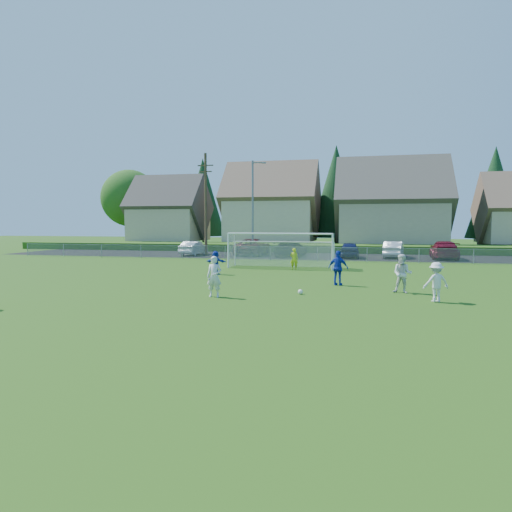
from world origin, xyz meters
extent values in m
plane|color=#193D0C|center=(0.00, 0.00, 0.00)|extent=(160.00, 160.00, 0.00)
plane|color=black|center=(0.00, 27.50, 0.01)|extent=(60.00, 60.00, 0.00)
cube|color=#1E420F|center=(0.00, 35.00, 0.40)|extent=(70.00, 6.00, 0.80)
sphere|color=white|center=(2.92, 4.21, 0.11)|extent=(0.22, 0.22, 0.22)
imported|color=silver|center=(-0.60, 2.65, 0.88)|extent=(0.68, 0.48, 1.77)
imported|color=silver|center=(7.38, 5.61, 0.89)|extent=(1.01, 0.88, 1.77)
imported|color=silver|center=(8.51, 3.54, 0.80)|extent=(1.17, 0.87, 1.61)
imported|color=#122CAC|center=(4.41, 7.57, 0.89)|extent=(1.12, 0.69, 1.77)
imported|color=#122CAC|center=(-3.25, 10.91, 0.73)|extent=(1.40, 0.63, 1.46)
imported|color=#CAD819|center=(1.10, 14.71, 0.74)|extent=(0.55, 0.37, 1.48)
imported|color=silver|center=(-10.61, 26.44, 0.69)|extent=(1.59, 4.22, 1.37)
imported|color=#4D0817|center=(-4.90, 27.77, 0.80)|extent=(2.81, 5.84, 1.60)
imported|color=black|center=(-0.98, 26.84, 0.74)|extent=(2.76, 5.36, 1.49)
imported|color=#141C46|center=(4.49, 26.43, 0.73)|extent=(1.79, 4.29, 1.45)
imported|color=silver|center=(8.41, 27.41, 0.75)|extent=(2.15, 4.70, 1.50)
imported|color=maroon|center=(12.65, 26.78, 0.79)|extent=(2.66, 5.64, 1.59)
cylinder|color=white|center=(-3.65, 15.00, 1.22)|extent=(0.12, 0.12, 2.44)
cylinder|color=white|center=(3.65, 15.00, 1.22)|extent=(0.12, 0.12, 2.44)
cylinder|color=white|center=(0.00, 15.00, 2.44)|extent=(7.30, 0.12, 0.12)
cylinder|color=white|center=(-3.65, 16.80, 0.90)|extent=(0.08, 0.08, 1.80)
cylinder|color=white|center=(3.65, 16.80, 0.90)|extent=(0.08, 0.08, 1.80)
cylinder|color=white|center=(0.00, 16.80, 1.80)|extent=(7.30, 0.08, 0.08)
cube|color=silver|center=(0.00, 16.80, 0.90)|extent=(7.30, 0.02, 1.80)
cube|color=silver|center=(-3.65, 15.90, 1.22)|extent=(0.02, 1.80, 2.44)
cube|color=silver|center=(3.65, 15.90, 1.22)|extent=(0.02, 1.80, 2.44)
cube|color=silver|center=(0.00, 15.90, 2.44)|extent=(7.30, 1.80, 0.02)
cube|color=gray|center=(0.00, 22.00, 1.18)|extent=(52.00, 0.03, 0.03)
cube|color=gray|center=(0.00, 22.00, 0.60)|extent=(52.00, 0.02, 1.14)
cylinder|color=gray|center=(-26.00, 22.00, 0.60)|extent=(0.06, 0.06, 1.20)
cylinder|color=gray|center=(0.00, 22.00, 0.60)|extent=(0.06, 0.06, 1.20)
cylinder|color=slate|center=(-4.50, 26.00, 4.50)|extent=(0.18, 0.18, 9.00)
cylinder|color=slate|center=(-4.00, 26.00, 8.80)|extent=(1.20, 0.12, 0.12)
cube|color=slate|center=(-3.40, 26.00, 8.75)|extent=(0.36, 0.18, 0.12)
cylinder|color=#473321|center=(-9.50, 27.00, 5.00)|extent=(0.26, 0.26, 10.00)
cube|color=#473321|center=(-9.50, 27.00, 8.80)|extent=(1.60, 0.10, 0.10)
cube|color=#473321|center=(-9.50, 27.00, 8.20)|extent=(1.30, 0.10, 0.10)
cube|color=tan|center=(-20.00, 42.00, 3.05)|extent=(9.00, 8.00, 4.50)
pyramid|color=#423D38|center=(-20.00, 42.00, 9.71)|extent=(9.90, 8.80, 4.41)
cube|color=#C6B58E|center=(-6.00, 43.00, 3.55)|extent=(11.00, 9.00, 5.50)
pyramid|color=brown|center=(-6.00, 43.00, 11.26)|extent=(12.10, 9.90, 4.96)
cube|color=tan|center=(9.00, 42.00, 3.30)|extent=(12.00, 10.00, 5.00)
pyramid|color=#4C473F|center=(9.00, 42.00, 11.32)|extent=(13.20, 11.00, 5.52)
cylinder|color=#382616|center=(-28.00, 46.00, 1.98)|extent=(0.36, 0.36, 3.96)
sphere|color=#2B5B19|center=(-28.00, 46.00, 6.82)|extent=(8.36, 8.36, 8.36)
cylinder|color=#382616|center=(-18.00, 50.00, 0.60)|extent=(0.30, 0.30, 1.20)
cone|color=#143819|center=(-18.00, 50.00, 7.05)|extent=(6.76, 6.76, 11.70)
cylinder|color=#382616|center=(-8.00, 51.00, 0.60)|extent=(0.30, 0.30, 1.20)
cone|color=#143819|center=(-8.00, 51.00, 6.60)|extent=(6.24, 6.24, 10.80)
cylinder|color=#382616|center=(2.00, 48.00, 0.60)|extent=(0.30, 0.30, 1.20)
cone|color=#143819|center=(2.00, 48.00, 7.50)|extent=(7.28, 7.28, 12.60)
cylinder|color=#382616|center=(12.00, 50.00, 1.98)|extent=(0.36, 0.36, 3.96)
sphere|color=#2B5B19|center=(12.00, 50.00, 6.82)|extent=(8.36, 8.36, 8.36)
cylinder|color=#382616|center=(22.00, 48.00, 0.60)|extent=(0.30, 0.30, 1.20)
cone|color=#143819|center=(22.00, 48.00, 7.05)|extent=(6.76, 6.76, 11.70)
camera|label=1|loc=(5.55, -15.92, 3.20)|focal=32.00mm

